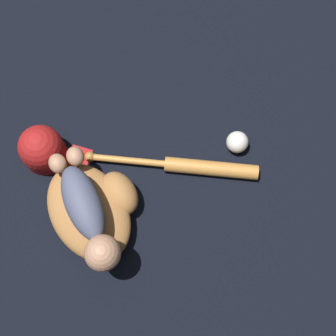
# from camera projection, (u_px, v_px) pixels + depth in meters

# --- Properties ---
(ground_plane) EXTENTS (6.00, 6.00, 0.00)m
(ground_plane) POSITION_uv_depth(u_px,v_px,m) (94.00, 210.00, 1.40)
(ground_plane) COLOR black
(baseball_glove) EXTENTS (0.37, 0.33, 0.10)m
(baseball_glove) POSITION_uv_depth(u_px,v_px,m) (94.00, 208.00, 1.35)
(baseball_glove) COLOR #A8703D
(baseball_glove) RESTS_ON ground
(baby_figure) EXTENTS (0.37, 0.18, 0.10)m
(baby_figure) POSITION_uv_depth(u_px,v_px,m) (87.00, 212.00, 1.25)
(baby_figure) COLOR #4C516B
(baby_figure) RESTS_ON baseball_glove
(baseball_bat) EXTENTS (0.18, 0.52, 0.05)m
(baseball_bat) POSITION_uv_depth(u_px,v_px,m) (194.00, 167.00, 1.42)
(baseball_bat) COLOR #C6843D
(baseball_bat) RESTS_ON ground
(baseball) EXTENTS (0.07, 0.07, 0.07)m
(baseball) POSITION_uv_depth(u_px,v_px,m) (237.00, 142.00, 1.43)
(baseball) COLOR white
(baseball) RESTS_ON ground
(baseball_cap) EXTENTS (0.18, 0.21, 0.13)m
(baseball_cap) POSITION_uv_depth(u_px,v_px,m) (42.00, 149.00, 1.40)
(baseball_cap) COLOR maroon
(baseball_cap) RESTS_ON ground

